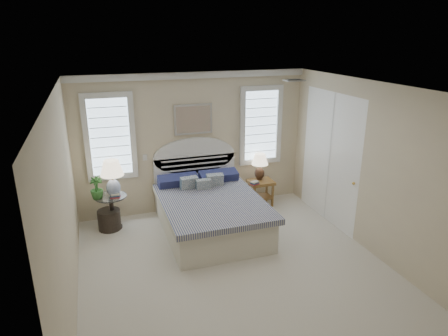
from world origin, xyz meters
TOP-DOWN VIEW (x-y plane):
  - floor at (0.00, 0.00)m, footprint 4.50×5.00m
  - ceiling at (0.00, 0.00)m, footprint 4.50×5.00m
  - wall_back at (0.00, 2.50)m, footprint 4.50×0.02m
  - wall_left at (-2.25, 0.00)m, footprint 0.02×5.00m
  - wall_right at (2.25, 0.00)m, footprint 0.02×5.00m
  - crown_molding at (0.00, 2.46)m, footprint 4.50×0.08m
  - hvac_vent at (1.20, 0.80)m, footprint 0.30×0.20m
  - switch_plate at (-0.95, 2.48)m, footprint 0.08×0.01m
  - window_left at (-1.55, 2.48)m, footprint 0.90×0.06m
  - window_right at (1.40, 2.48)m, footprint 0.90×0.06m
  - painting at (0.00, 2.46)m, footprint 0.74×0.04m
  - closet_door at (2.23, 1.20)m, footprint 0.02×1.80m
  - bed at (0.00, 1.46)m, footprint 1.72×2.28m
  - side_table_left at (-1.65, 2.05)m, footprint 0.56×0.56m
  - nightstand_right at (1.30, 2.15)m, footprint 0.50×0.40m
  - floor_pot at (-1.71, 2.03)m, footprint 0.51×0.51m
  - lamp_left at (-1.59, 2.05)m, footprint 0.45×0.45m
  - lamp_right at (1.31, 2.26)m, footprint 0.42×0.42m
  - potted_plant at (-1.87, 1.99)m, footprint 0.23×0.23m
  - books_left at (-1.57, 1.96)m, footprint 0.17×0.13m
  - books_right at (1.10, 2.00)m, footprint 0.19×0.16m

SIDE VIEW (x-z plane):
  - floor at x=0.00m, z-range -0.01..0.01m
  - floor_pot at x=-1.71m, z-range 0.00..0.37m
  - bed at x=0.00m, z-range -0.35..1.12m
  - nightstand_right at x=1.30m, z-range 0.12..0.65m
  - side_table_left at x=-1.65m, z-range 0.07..0.70m
  - books_right at x=1.10m, z-range 0.53..0.59m
  - books_left at x=-1.57m, z-range 0.63..0.69m
  - potted_plant at x=-1.87m, z-range 0.63..1.03m
  - lamp_right at x=1.31m, z-range 0.59..1.14m
  - lamp_left at x=-1.59m, z-range 0.70..1.37m
  - switch_plate at x=-0.95m, z-range 1.09..1.21m
  - closet_door at x=2.23m, z-range 0.00..2.40m
  - wall_back at x=0.00m, z-range 0.00..2.70m
  - wall_left at x=-2.25m, z-range 0.00..2.70m
  - wall_right at x=2.25m, z-range 0.00..2.70m
  - window_left at x=-1.55m, z-range 0.80..2.40m
  - window_right at x=1.40m, z-range 0.80..2.40m
  - painting at x=0.00m, z-range 1.53..2.11m
  - crown_molding at x=0.00m, z-range 2.58..2.70m
  - hvac_vent at x=1.20m, z-range 2.67..2.69m
  - ceiling at x=0.00m, z-range 2.70..2.71m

